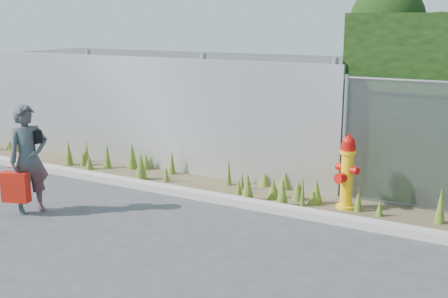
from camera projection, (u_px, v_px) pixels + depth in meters
ground at (191, 247)px, 7.30m from camera, size 80.00×80.00×0.00m
curb at (253, 204)px, 8.82m from camera, size 16.00×0.22×0.12m
weed_strip at (298, 191)px, 9.15m from camera, size 16.00×1.36×0.55m
corrugated_fence at (135, 112)px, 11.16m from camera, size 8.50×0.21×2.30m
fire_hydrant at (347, 173)px, 8.65m from camera, size 0.40×0.36×1.20m
woman at (29, 159)px, 8.48m from camera, size 0.60×0.71×1.67m
red_tote_bag at (16, 187)px, 8.42m from camera, size 0.42×0.15×0.55m
black_shoulder_bag at (34, 136)px, 8.51m from camera, size 0.27×0.11×0.20m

